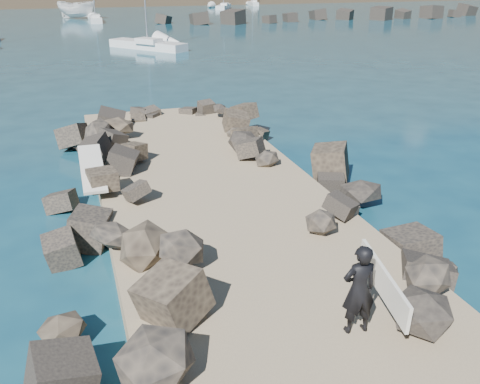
# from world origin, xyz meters

# --- Properties ---
(ground) EXTENTS (800.00, 800.00, 0.00)m
(ground) POSITION_xyz_m (0.00, 0.00, 0.00)
(ground) COLOR #0F384C
(ground) RESTS_ON ground
(jetty) EXTENTS (6.00, 26.00, 0.60)m
(jetty) POSITION_xyz_m (0.00, -2.00, 0.30)
(jetty) COLOR #8C7759
(jetty) RESTS_ON ground
(riprap_left) EXTENTS (2.60, 22.00, 1.00)m
(riprap_left) POSITION_xyz_m (-2.90, -1.50, 0.50)
(riprap_left) COLOR black
(riprap_left) RESTS_ON ground
(riprap_right) EXTENTS (2.60, 22.00, 1.00)m
(riprap_right) POSITION_xyz_m (2.90, -1.50, 0.50)
(riprap_right) COLOR black
(riprap_right) RESTS_ON ground
(breakwater_secondary) EXTENTS (52.00, 4.00, 1.20)m
(breakwater_secondary) POSITION_xyz_m (35.00, 55.00, 0.60)
(breakwater_secondary) COLOR black
(breakwater_secondary) RESTS_ON ground
(surfboard_resting) EXTENTS (0.63, 2.49, 0.08)m
(surfboard_resting) POSITION_xyz_m (-3.12, 2.66, 1.04)
(surfboard_resting) COLOR silver
(surfboard_resting) RESTS_ON riprap_left
(boat_imported) EXTENTS (6.23, 6.03, 2.43)m
(boat_imported) POSITION_xyz_m (-1.23, 67.71, 1.22)
(boat_imported) COLOR white
(boat_imported) RESTS_ON ground
(surfer_with_board) EXTENTS (0.94, 1.98, 1.61)m
(surfer_with_board) POSITION_xyz_m (0.72, -5.30, 1.41)
(surfer_with_board) COLOR black
(surfer_with_board) RESTS_ON jetty
(sailboat_c) EXTENTS (5.92, 6.84, 8.94)m
(sailboat_c) POSITION_xyz_m (3.26, 34.58, 0.35)
(sailboat_c) COLOR silver
(sailboat_c) RESTS_ON ground
(sailboat_d) EXTENTS (4.39, 6.85, 8.32)m
(sailboat_d) POSITION_xyz_m (23.24, 80.62, 0.35)
(sailboat_d) COLOR silver
(sailboat_d) RESTS_ON ground
(sailboat_f) EXTENTS (1.68, 5.26, 6.44)m
(sailboat_f) POSITION_xyz_m (30.88, 87.45, 0.35)
(sailboat_f) COLOR silver
(sailboat_f) RESTS_ON ground
(sailboat_b) EXTENTS (1.55, 6.34, 7.69)m
(sailboat_b) POSITION_xyz_m (0.77, 61.88, 0.35)
(sailboat_b) COLOR silver
(sailboat_b) RESTS_ON ground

